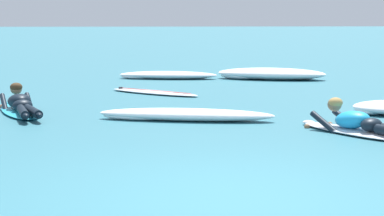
% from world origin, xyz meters
% --- Properties ---
extents(ground_plane, '(120.00, 120.00, 0.00)m').
position_xyz_m(ground_plane, '(0.00, 10.00, 0.00)').
color(ground_plane, '#2D6B7A').
extents(surfer_near, '(1.62, 2.27, 0.53)m').
position_xyz_m(surfer_near, '(2.24, 3.35, 0.14)').
color(surfer_near, silver).
rests_on(surfer_near, ground).
extents(surfer_far, '(1.26, 2.54, 0.54)m').
position_xyz_m(surfer_far, '(-3.04, 5.75, 0.13)').
color(surfer_far, '#2DB2D1').
rests_on(surfer_far, ground).
extents(drifting_surfboard, '(2.08, 1.79, 0.16)m').
position_xyz_m(drifting_surfboard, '(-0.76, 8.63, 0.03)').
color(drifting_surfboard, silver).
rests_on(drifting_surfboard, ground).
extents(whitewater_front, '(2.96, 1.75, 0.30)m').
position_xyz_m(whitewater_front, '(2.26, 11.71, 0.14)').
color(whitewater_front, white).
rests_on(whitewater_front, ground).
extents(whitewater_mid_right, '(2.62, 1.03, 0.20)m').
position_xyz_m(whitewater_mid_right, '(-0.40, 11.99, 0.09)').
color(whitewater_mid_right, white).
rests_on(whitewater_mid_right, ground).
extents(whitewater_far_band, '(2.93, 1.07, 0.20)m').
position_xyz_m(whitewater_far_band, '(-0.21, 4.82, 0.09)').
color(whitewater_far_band, white).
rests_on(whitewater_far_band, ground).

